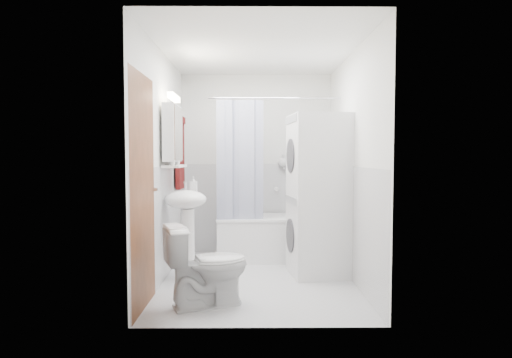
{
  "coord_description": "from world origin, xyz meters",
  "views": [
    {
      "loc": [
        -0.06,
        -4.49,
        1.3
      ],
      "look_at": [
        -0.02,
        0.15,
        1.06
      ],
      "focal_mm": 30.0,
      "sensor_mm": 36.0,
      "label": 1
    }
  ],
  "objects_px": {
    "bathtub": "(274,235)",
    "sink": "(186,213)",
    "toilet": "(207,266)",
    "washer_dryer": "(319,195)"
  },
  "relations": [
    {
      "from": "toilet",
      "to": "sink",
      "type": "bearing_deg",
      "value": -0.4
    },
    {
      "from": "washer_dryer",
      "to": "toilet",
      "type": "distance_m",
      "value": 1.59
    },
    {
      "from": "sink",
      "to": "toilet",
      "type": "relative_size",
      "value": 1.44
    },
    {
      "from": "washer_dryer",
      "to": "toilet",
      "type": "bearing_deg",
      "value": -145.5
    },
    {
      "from": "bathtub",
      "to": "sink",
      "type": "height_order",
      "value": "sink"
    },
    {
      "from": "sink",
      "to": "washer_dryer",
      "type": "relative_size",
      "value": 0.59
    },
    {
      "from": "washer_dryer",
      "to": "toilet",
      "type": "height_order",
      "value": "washer_dryer"
    },
    {
      "from": "sink",
      "to": "washer_dryer",
      "type": "distance_m",
      "value": 1.45
    },
    {
      "from": "bathtub",
      "to": "toilet",
      "type": "distance_m",
      "value": 1.85
    },
    {
      "from": "bathtub",
      "to": "sink",
      "type": "xyz_separation_m",
      "value": [
        -0.97,
        -0.91,
        0.4
      ]
    }
  ]
}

